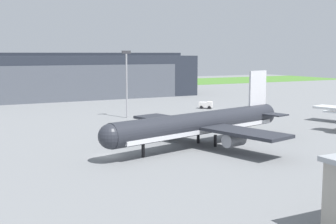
# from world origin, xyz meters

# --- Properties ---
(ground_plane) EXTENTS (440.00, 440.00, 0.00)m
(ground_plane) POSITION_xyz_m (0.00, 0.00, 0.00)
(ground_plane) COLOR slate
(maintenance_hangar) EXTENTS (89.21, 37.94, 17.52)m
(maintenance_hangar) POSITION_xyz_m (26.25, 106.34, 8.30)
(maintenance_hangar) COLOR #232833
(maintenance_hangar) RESTS_ON ground_plane
(airliner_near_left) EXTENTS (42.83, 35.83, 13.68)m
(airliner_near_left) POSITION_xyz_m (18.24, -0.22, 4.16)
(airliner_near_left) COLOR #282B33
(airliner_near_left) RESTS_ON ground_plane
(fuel_bowser) EXTENTS (4.41, 4.27, 2.24)m
(fuel_bowser) POSITION_xyz_m (50.06, 48.14, 1.25)
(fuel_bowser) COLOR white
(fuel_bowser) RESTS_ON ground_plane
(baggage_tug) EXTENTS (5.13, 3.69, 2.10)m
(baggage_tug) POSITION_xyz_m (40.46, 17.50, 1.23)
(baggage_tug) COLOR #2D2D33
(baggage_tug) RESTS_ON ground_plane
(apron_light_mast) EXTENTS (2.40, 0.50, 18.00)m
(apron_light_mast) POSITION_xyz_m (20.13, 40.45, 10.61)
(apron_light_mast) COLOR #99999E
(apron_light_mast) RESTS_ON ground_plane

